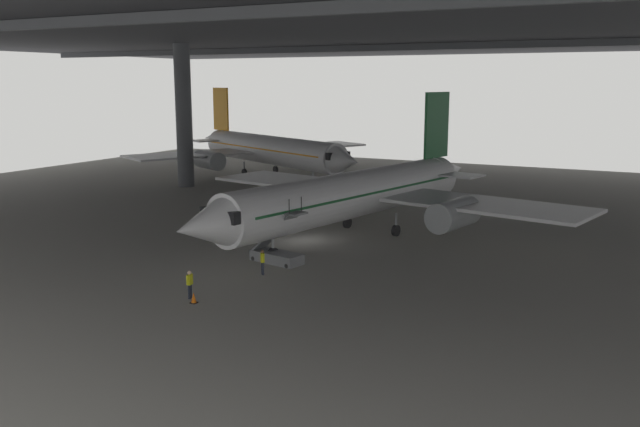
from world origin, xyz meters
The scene contains 8 objects.
ground_plane centered at (0.00, 0.00, 0.00)m, with size 110.00×110.00×0.00m, color gray.
hangar_structure centered at (-0.10, 13.74, 16.74)m, with size 121.00×99.00×17.37m.
airplane_main centered at (2.41, 3.27, 3.37)m, with size 34.17×34.86×11.05m.
boarding_stairs centered at (0.91, -6.38, 0.72)m, with size 4.31×2.25×4.57m.
crew_worker_near_nose centered at (0.52, -15.31, 0.91)m, with size 0.26×0.55×1.61m.
crew_worker_by_stairs centered at (1.59, -9.35, 0.91)m, with size 0.40×0.44×1.61m.
airplane_distant centered at (-21.93, 29.91, 3.39)m, with size 33.12×33.28×11.12m.
traffic_cone_orange centered at (1.20, -15.87, 0.29)m, with size 0.36×0.36×0.60m.
Camera 1 is at (23.68, -44.54, 11.96)m, focal length 38.23 mm.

